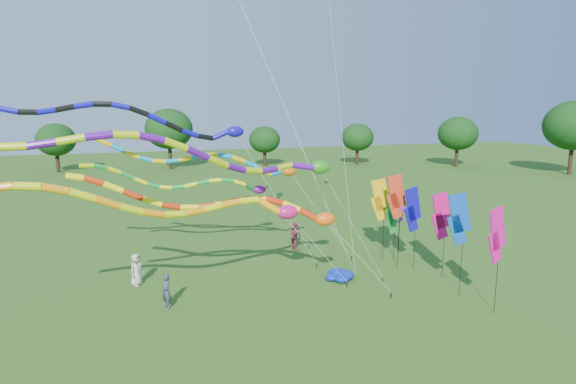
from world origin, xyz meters
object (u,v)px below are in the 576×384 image
object	(u,v)px
person_a	(136,270)
person_b	(166,291)
tube_kite_red	(235,205)
blue_nylon_heap	(333,277)
tube_kite_orange	(189,205)
person_c	(295,235)

from	to	relation	value
person_a	person_b	bearing A→B (deg)	-118.15
person_a	tube_kite_red	bearing A→B (deg)	-85.75
tube_kite_red	blue_nylon_heap	xyz separation A→B (m)	(5.15, 0.81, -4.22)
person_b	person_a	bearing A→B (deg)	177.49
tube_kite_orange	person_a	bearing A→B (deg)	108.70
blue_nylon_heap	tube_kite_orange	bearing A→B (deg)	-165.06
tube_kite_orange	blue_nylon_heap	size ratio (longest dim) A/B	11.16
person_a	person_c	world-z (taller)	person_c
tube_kite_red	person_a	world-z (taller)	tube_kite_red
tube_kite_red	person_c	distance (m)	9.17
tube_kite_orange	person_b	world-z (taller)	tube_kite_orange
tube_kite_red	person_a	bearing A→B (deg)	158.20
tube_kite_red	person_b	distance (m)	4.83
person_a	person_c	bearing A→B (deg)	-28.65
person_a	tube_kite_orange	bearing A→B (deg)	-111.90
blue_nylon_heap	person_b	world-z (taller)	person_b
tube_kite_orange	blue_nylon_heap	xyz separation A→B (m)	(7.31, 1.95, -4.59)
blue_nylon_heap	person_a	xyz separation A→B (m)	(-9.48, 2.61, 0.57)
blue_nylon_heap	person_c	world-z (taller)	person_c
blue_nylon_heap	person_c	xyz separation A→B (m)	(0.04, 5.85, 0.64)
tube_kite_orange	person_c	distance (m)	11.42
tube_kite_orange	person_c	size ratio (longest dim) A/B	8.60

